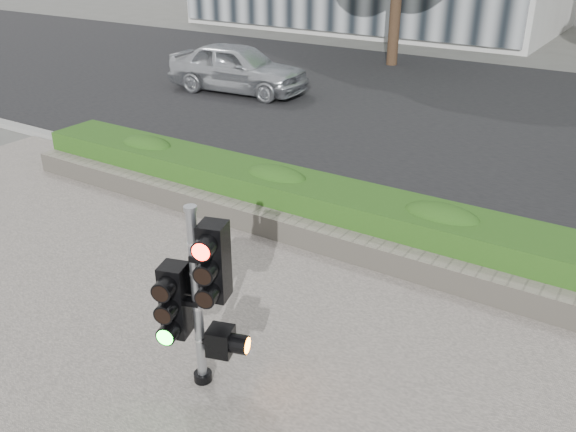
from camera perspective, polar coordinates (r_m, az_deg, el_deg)
The scene contains 7 objects.
ground at distance 7.47m, azimuth -4.30°, elevation -9.15°, with size 120.00×120.00×0.00m, color #51514C.
road at distance 15.90m, azimuth 17.99°, elevation 8.82°, with size 60.00×13.00×0.02m, color black.
curb at distance 9.79m, azimuth 6.75°, elevation 0.03°, with size 60.00×0.25×0.12m, color gray.
stone_wall at distance 8.73m, azimuth 3.12°, elevation -2.10°, with size 12.00×0.32×0.34m, color gray.
hedge at distance 9.17m, azimuth 5.17°, elevation 0.43°, with size 12.00×1.00×0.68m, color #477E26.
traffic_signal at distance 5.90m, azimuth -8.22°, elevation -6.77°, with size 0.71×0.61×1.96m.
car_silver at distance 17.42m, azimuth -4.74°, elevation 13.66°, with size 1.60×3.96×1.35m, color silver.
Camera 1 is at (3.78, -4.86, 4.23)m, focal length 38.00 mm.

